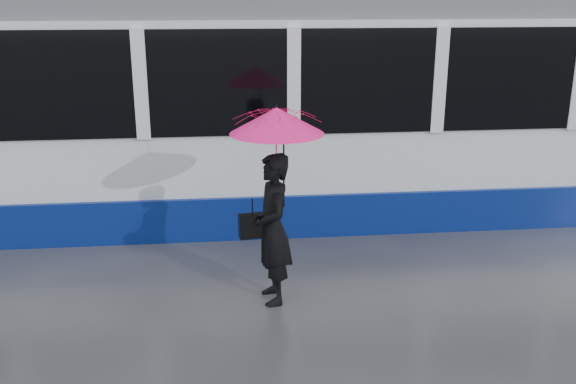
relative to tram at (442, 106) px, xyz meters
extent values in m
plane|color=#2B2B30|center=(-2.72, -2.50, -1.64)|extent=(90.00, 90.00, 0.00)
cube|color=#3F3D38|center=(-2.72, -0.72, -1.63)|extent=(34.00, 0.07, 0.02)
cube|color=#3F3D38|center=(-2.72, 0.72, -1.63)|extent=(34.00, 0.07, 0.02)
cube|color=white|center=(0.00, 0.00, -0.11)|extent=(24.00, 2.40, 2.95)
cube|color=navy|center=(0.00, 0.00, -1.33)|extent=(24.00, 2.56, 0.62)
cube|color=black|center=(0.00, 0.00, 0.56)|extent=(23.00, 2.48, 1.40)
cube|color=slate|center=(0.00, 0.00, 1.54)|extent=(23.60, 2.20, 0.35)
imported|color=black|center=(-2.95, -3.13, -0.78)|extent=(0.49, 0.67, 1.71)
imported|color=#FF1581|center=(-2.90, -3.13, 0.16)|extent=(1.06, 1.07, 0.85)
cone|color=#FF1581|center=(-2.90, -3.13, 0.43)|extent=(1.14, 1.14, 0.28)
cylinder|color=black|center=(-2.90, -3.13, 0.59)|extent=(0.01, 0.01, 0.06)
cylinder|color=black|center=(-2.83, -3.11, -0.16)|extent=(0.02, 0.02, 0.75)
cube|color=black|center=(-3.17, -3.11, -0.74)|extent=(0.32, 0.17, 0.26)
cylinder|color=black|center=(-3.17, -3.11, -0.52)|extent=(0.01, 0.01, 0.18)
camera|label=1|loc=(-3.50, -9.72, 1.71)|focal=40.00mm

